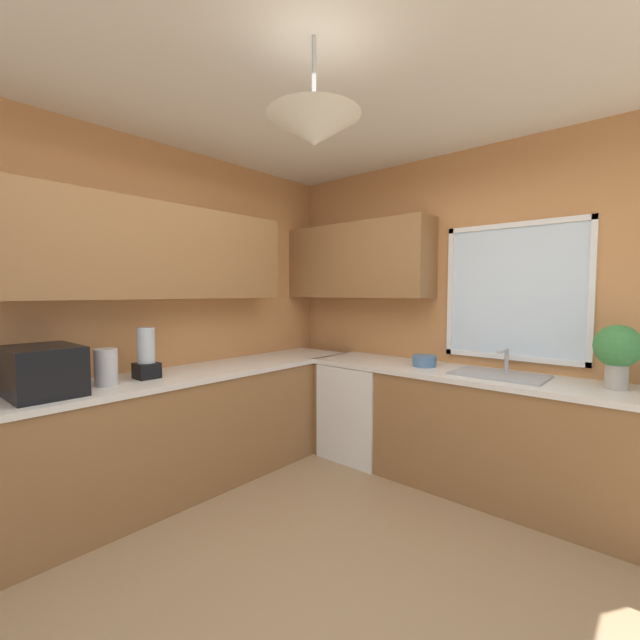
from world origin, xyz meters
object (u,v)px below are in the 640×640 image
object	(u,v)px
bowl	(424,361)
sink_assembly	(499,374)
blender_appliance	(146,356)
dishwasher	(363,410)
potted_plant	(618,350)
microwave	(42,371)
kettle	(106,367)

from	to	relation	value
bowl	sink_assembly	bearing A→B (deg)	0.60
bowl	blender_appliance	size ratio (longest dim) A/B	0.54
sink_assembly	bowl	xyz separation A→B (m)	(-0.59, -0.01, 0.03)
dishwasher	potted_plant	world-z (taller)	potted_plant
microwave	potted_plant	distance (m)	3.50
microwave	potted_plant	world-z (taller)	potted_plant
dishwasher	sink_assembly	bearing A→B (deg)	1.75
kettle	bowl	world-z (taller)	kettle
dishwasher	potted_plant	size ratio (longest dim) A/B	2.09
sink_assembly	blender_appliance	world-z (taller)	blender_appliance
dishwasher	sink_assembly	world-z (taller)	sink_assembly
kettle	microwave	bearing A→B (deg)	-93.26
dishwasher	kettle	distance (m)	2.16
microwave	dishwasher	bearing A→B (deg)	74.18
microwave	kettle	bearing A→B (deg)	86.74
microwave	blender_appliance	bearing A→B (deg)	90.00
dishwasher	kettle	world-z (taller)	kettle
sink_assembly	blender_appliance	distance (m)	2.54
bowl	blender_appliance	bearing A→B (deg)	-125.94
microwave	bowl	distance (m)	2.67
microwave	bowl	bearing A→B (deg)	62.02
bowl	dishwasher	bearing A→B (deg)	-177.11
microwave	sink_assembly	world-z (taller)	microwave
potted_plant	blender_appliance	size ratio (longest dim) A/B	1.12
kettle	potted_plant	world-z (taller)	potted_plant
microwave	bowl	size ratio (longest dim) A/B	2.47
bowl	blender_appliance	world-z (taller)	blender_appliance
sink_assembly	potted_plant	world-z (taller)	potted_plant
microwave	kettle	distance (m)	0.35
dishwasher	microwave	bearing A→B (deg)	-105.82
potted_plant	bowl	distance (m)	1.30
sink_assembly	bowl	world-z (taller)	sink_assembly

